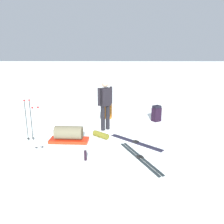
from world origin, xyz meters
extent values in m
plane|color=white|center=(0.00, 0.00, 0.00)|extent=(80.00, 80.00, 0.00)
cylinder|color=black|center=(0.31, -0.19, 0.42)|extent=(0.14, 0.14, 0.85)
cylinder|color=black|center=(0.15, -0.31, 0.42)|extent=(0.14, 0.14, 0.85)
cube|color=black|center=(0.23, -0.25, 1.15)|extent=(0.40, 0.38, 0.60)
cylinder|color=black|center=(0.42, -0.10, 1.18)|extent=(0.09, 0.09, 0.58)
cylinder|color=black|center=(0.04, -0.39, 1.18)|extent=(0.09, 0.09, 0.58)
sphere|color=tan|center=(0.23, -0.25, 1.59)|extent=(0.22, 0.22, 0.22)
cube|color=black|center=(-0.68, 1.86, 0.01)|extent=(0.85, 1.79, 0.02)
cube|color=black|center=(-0.68, 1.86, 0.04)|extent=(0.11, 0.15, 0.03)
cube|color=black|center=(-0.77, 1.82, 0.01)|extent=(0.85, 1.79, 0.02)
cube|color=black|center=(-0.77, 1.82, 0.04)|extent=(0.11, 0.15, 0.03)
cube|color=black|center=(-0.68, 0.91, 0.01)|extent=(1.41, 1.24, 0.02)
cube|color=black|center=(-0.68, 0.91, 0.04)|extent=(0.15, 0.14, 0.03)
cube|color=black|center=(-0.75, 0.83, 0.01)|extent=(1.41, 1.24, 0.02)
cube|color=black|center=(-0.75, 0.83, 0.04)|extent=(0.15, 0.14, 0.03)
cube|color=black|center=(-1.69, -1.20, 0.27)|extent=(0.39, 0.37, 0.53)
cube|color=black|center=(-1.69, -1.20, 0.57)|extent=(0.35, 0.33, 0.08)
cube|color=#8F4A10|center=(0.17, -1.63, 0.32)|extent=(0.30, 0.38, 0.64)
cube|color=brown|center=(0.17, -1.63, 0.68)|extent=(0.27, 0.34, 0.08)
cylinder|color=#ACBCC8|center=(1.95, 1.32, 0.59)|extent=(0.02, 0.02, 1.17)
sphere|color=#A51919|center=(1.95, 1.32, 1.20)|extent=(0.05, 0.05, 0.05)
cylinder|color=black|center=(1.95, 1.32, 0.06)|extent=(0.07, 0.07, 0.01)
cylinder|color=#ACBCC8|center=(2.09, 1.36, 0.59)|extent=(0.02, 0.02, 1.17)
sphere|color=#A51919|center=(2.09, 1.36, 1.20)|extent=(0.05, 0.05, 0.05)
cylinder|color=black|center=(2.09, 1.36, 0.06)|extent=(0.07, 0.07, 0.01)
cylinder|color=black|center=(2.42, 0.68, 0.61)|extent=(0.02, 0.02, 1.22)
sphere|color=#A51919|center=(2.42, 0.68, 1.25)|extent=(0.05, 0.05, 0.05)
cylinder|color=black|center=(2.42, 0.68, 0.06)|extent=(0.07, 0.07, 0.01)
cylinder|color=black|center=(2.55, 0.72, 0.61)|extent=(0.02, 0.02, 1.22)
sphere|color=#A51919|center=(2.55, 0.72, 1.25)|extent=(0.05, 0.05, 0.05)
cylinder|color=black|center=(2.55, 0.72, 0.06)|extent=(0.07, 0.07, 0.01)
cube|color=red|center=(1.28, 0.81, 0.04)|extent=(1.18, 0.50, 0.09)
cylinder|color=brown|center=(1.28, 0.81, 0.29)|extent=(0.83, 0.44, 0.40)
cylinder|color=brown|center=(0.35, 0.48, 0.09)|extent=(0.54, 0.49, 0.18)
cylinder|color=black|center=(0.65, 1.97, 0.13)|extent=(0.07, 0.07, 0.26)
camera|label=1|loc=(-0.07, 7.11, 2.73)|focal=36.35mm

